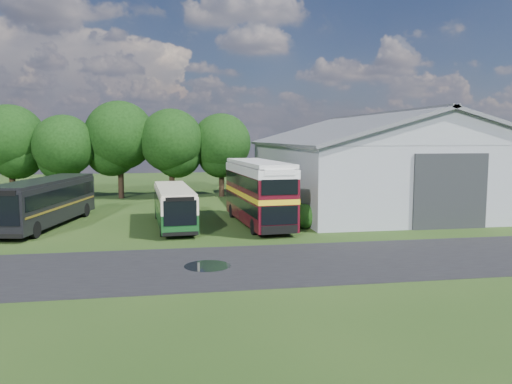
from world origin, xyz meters
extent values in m
plane|color=#1B3510|center=(0.00, 0.00, 0.00)|extent=(120.00, 120.00, 0.00)
cube|color=black|center=(3.00, -3.00, 0.00)|extent=(60.00, 8.00, 0.02)
cylinder|color=black|center=(-1.50, -3.00, 0.00)|extent=(2.20, 2.20, 0.01)
cube|color=gray|center=(15.00, 16.00, 2.75)|extent=(18.00, 24.00, 5.50)
cube|color=#2D3033|center=(15.00, 3.92, 2.50)|extent=(5.20, 0.18, 5.00)
cylinder|color=black|center=(-18.00, 24.50, 1.71)|extent=(0.56, 0.56, 3.42)
sphere|color=black|center=(-18.00, 24.50, 5.89)|extent=(6.46, 6.46, 6.46)
cylinder|color=black|center=(-13.00, 23.50, 1.53)|extent=(0.56, 0.56, 3.06)
sphere|color=black|center=(-13.00, 23.50, 5.27)|extent=(5.78, 5.78, 5.78)
cylinder|color=black|center=(-8.00, 24.80, 1.80)|extent=(0.56, 0.56, 3.60)
sphere|color=black|center=(-8.00, 24.80, 6.20)|extent=(6.80, 6.80, 6.80)
cylinder|color=black|center=(-3.00, 23.80, 1.66)|extent=(0.56, 0.56, 3.31)
sphere|color=black|center=(-3.00, 23.80, 5.70)|extent=(6.26, 6.26, 6.26)
cylinder|color=black|center=(2.00, 24.60, 1.58)|extent=(0.56, 0.56, 3.17)
sphere|color=black|center=(2.00, 24.60, 5.46)|extent=(5.98, 5.98, 5.98)
sphere|color=#194714|center=(5.60, 6.00, 0.00)|extent=(1.70, 1.70, 1.70)
sphere|color=#194714|center=(5.60, 8.00, 0.00)|extent=(1.60, 1.60, 1.60)
sphere|color=#194714|center=(5.60, 10.00, 0.00)|extent=(1.80, 1.80, 1.80)
cube|color=#103D18|center=(-2.96, 8.02, 1.48)|extent=(2.92, 9.88, 2.42)
cube|color=#430913|center=(2.81, 7.68, 2.36)|extent=(3.38, 10.45, 4.11)
cube|color=black|center=(-11.56, 9.51, 1.76)|extent=(4.92, 11.91, 2.89)
camera|label=1|loc=(-3.14, -26.00, 6.06)|focal=35.00mm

